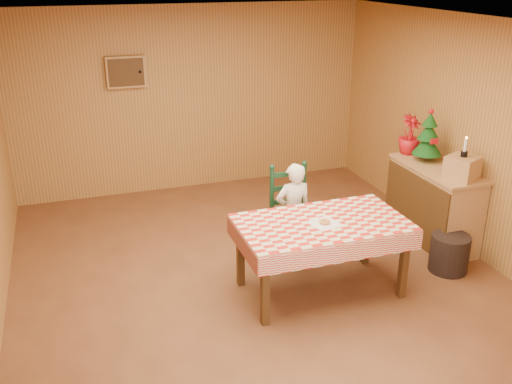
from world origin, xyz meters
The scene contains 13 objects.
ground centered at (0.00, 0.00, 0.00)m, with size 6.00×6.00×0.00m, color brown.
cabin_walls centered at (0.00, 0.53, 1.83)m, with size 5.10×6.05×2.65m.
dining_table centered at (0.51, -0.31, 0.69)m, with size 1.66×0.96×0.77m.
ladder_chair centered at (0.51, 0.48, 0.50)m, with size 0.44×0.40×1.08m.
seated_child centered at (0.51, 0.42, 0.56)m, with size 0.41×0.27×1.12m, color white.
napkin centered at (0.51, -0.36, 0.77)m, with size 0.26×0.26×0.00m, color white.
donut centered at (0.51, -0.36, 0.79)m, with size 0.11×0.11×0.04m, color #D08D4A.
shelf_unit centered at (2.23, 0.30, 0.47)m, with size 0.54×1.24×0.93m.
crate centered at (2.24, -0.10, 1.06)m, with size 0.30×0.30×0.25m, color tan.
christmas_tree centered at (2.24, 0.55, 1.21)m, with size 0.34×0.34×0.62m.
flower_arrangement centered at (2.19, 0.85, 1.17)m, with size 0.27×0.27×0.48m, color #B31018.
candle_set centered at (2.24, -0.10, 1.24)m, with size 0.07×0.07×0.22m.
storage_bin centered at (1.99, -0.38, 0.21)m, with size 0.41×0.41×0.41m, color black.
Camera 1 is at (-1.72, -4.85, 3.10)m, focal length 40.00 mm.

